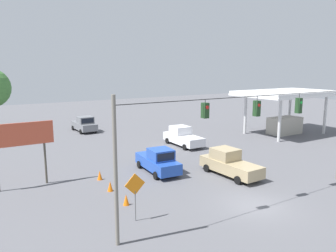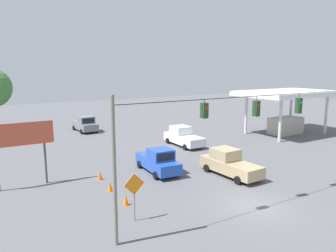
# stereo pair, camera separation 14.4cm
# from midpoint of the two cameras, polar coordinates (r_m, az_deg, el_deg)

# --- Properties ---
(ground_plane) EXTENTS (140.00, 140.00, 0.00)m
(ground_plane) POSITION_cam_midpoint_polar(r_m,az_deg,el_deg) (22.22, 14.71, -13.23)
(ground_plane) COLOR #56565B
(overhead_signal_span) EXTENTS (18.88, 0.38, 7.49)m
(overhead_signal_span) POSITION_cam_midpoint_polar(r_m,az_deg,el_deg) (21.06, 14.98, -1.11)
(overhead_signal_span) COLOR slate
(overhead_signal_span) RESTS_ON ground_plane
(pickup_truck_tan_crossing_near) EXTENTS (2.34, 5.60, 2.12)m
(pickup_truck_tan_crossing_near) POSITION_cam_midpoint_polar(r_m,az_deg,el_deg) (27.31, 10.47, -6.42)
(pickup_truck_tan_crossing_near) COLOR tan
(pickup_truck_tan_crossing_near) RESTS_ON ground_plane
(pickup_truck_blue_withflow_mid) EXTENTS (2.40, 5.26, 2.12)m
(pickup_truck_blue_withflow_mid) POSITION_cam_midpoint_polar(r_m,az_deg,el_deg) (27.52, -1.86, -6.13)
(pickup_truck_blue_withflow_mid) COLOR #234CB2
(pickup_truck_blue_withflow_mid) RESTS_ON ground_plane
(pickup_truck_grey_withflow_deep) EXTENTS (2.44, 5.10, 2.12)m
(pickup_truck_grey_withflow_deep) POSITION_cam_midpoint_polar(r_m,az_deg,el_deg) (46.29, -14.44, 0.27)
(pickup_truck_grey_withflow_deep) COLOR slate
(pickup_truck_grey_withflow_deep) RESTS_ON ground_plane
(pickup_truck_white_oncoming_far) EXTENTS (2.33, 5.59, 2.12)m
(pickup_truck_white_oncoming_far) POSITION_cam_midpoint_polar(r_m,az_deg,el_deg) (36.92, 2.45, -1.89)
(pickup_truck_white_oncoming_far) COLOR silver
(pickup_truck_white_oncoming_far) RESTS_ON ground_plane
(traffic_cone_nearest) EXTENTS (0.39, 0.39, 0.74)m
(traffic_cone_nearest) POSITION_cam_midpoint_polar(r_m,az_deg,el_deg) (21.62, -7.50, -12.59)
(traffic_cone_nearest) COLOR orange
(traffic_cone_nearest) RESTS_ON ground_plane
(traffic_cone_second) EXTENTS (0.39, 0.39, 0.74)m
(traffic_cone_second) POSITION_cam_midpoint_polar(r_m,az_deg,el_deg) (24.03, -10.21, -10.28)
(traffic_cone_second) COLOR orange
(traffic_cone_second) RESTS_ON ground_plane
(traffic_cone_third) EXTENTS (0.39, 0.39, 0.74)m
(traffic_cone_third) POSITION_cam_midpoint_polar(r_m,az_deg,el_deg) (26.49, -11.95, -8.38)
(traffic_cone_third) COLOR orange
(traffic_cone_third) RESTS_ON ground_plane
(gas_station) EXTENTS (12.76, 8.06, 5.68)m
(gas_station) POSITION_cam_midpoint_polar(r_m,az_deg,el_deg) (45.51, 19.77, 3.84)
(gas_station) COLOR silver
(gas_station) RESTS_ON ground_plane
(roadside_billboard) EXTENTS (4.65, 0.16, 4.81)m
(roadside_billboard) POSITION_cam_midpoint_polar(r_m,az_deg,el_deg) (25.82, -24.52, -2.10)
(roadside_billboard) COLOR #4C473D
(roadside_billboard) RESTS_ON ground_plane
(work_zone_sign) EXTENTS (1.27, 0.06, 2.84)m
(work_zone_sign) POSITION_cam_midpoint_polar(r_m,az_deg,el_deg) (18.93, -5.99, -10.67)
(work_zone_sign) COLOR slate
(work_zone_sign) RESTS_ON ground_plane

